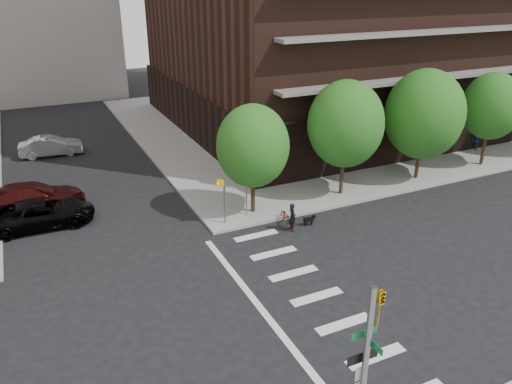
{
  "coord_description": "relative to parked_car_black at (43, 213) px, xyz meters",
  "views": [
    {
      "loc": [
        -6.9,
        -14.82,
        12.53
      ],
      "look_at": [
        3.0,
        6.0,
        2.5
      ],
      "focal_mm": 35.0,
      "sensor_mm": 36.0,
      "label": 1
    }
  ],
  "objects": [
    {
      "name": "ground",
      "position": [
        6.92,
        -11.99,
        -0.75
      ],
      "size": [
        120.0,
        120.0,
        0.0
      ],
      "primitive_type": "plane",
      "color": "black",
      "rests_on": "ground"
    },
    {
      "name": "sidewalk_ne",
      "position": [
        27.42,
        11.51,
        -0.67
      ],
      "size": [
        39.0,
        33.0,
        0.15
      ],
      "primitive_type": "cube",
      "color": "gray",
      "rests_on": "ground"
    },
    {
      "name": "crosswalk",
      "position": [
        9.13,
        -11.99,
        -0.74
      ],
      "size": [
        3.85,
        13.0,
        0.01
      ],
      "color": "silver",
      "rests_on": "ground"
    },
    {
      "name": "tree_a",
      "position": [
        10.92,
        -3.49,
        3.3
      ],
      "size": [
        4.0,
        4.0,
        5.9
      ],
      "color": "#301E11",
      "rests_on": "sidewalk_ne"
    },
    {
      "name": "tree_b",
      "position": [
        16.92,
        -3.49,
        3.8
      ],
      "size": [
        4.5,
        4.5,
        6.65
      ],
      "color": "#301E11",
      "rests_on": "sidewalk_ne"
    },
    {
      "name": "tree_c",
      "position": [
        22.92,
        -3.49,
        3.7
      ],
      "size": [
        5.0,
        5.0,
        6.8
      ],
      "color": "#301E11",
      "rests_on": "sidewalk_ne"
    },
    {
      "name": "tree_d",
      "position": [
        28.92,
        -3.49,
        3.6
      ],
      "size": [
        4.0,
        4.0,
        6.2
      ],
      "color": "#301E11",
      "rests_on": "sidewalk_ne"
    },
    {
      "name": "pedestrian_signal",
      "position": [
        9.23,
        -4.07,
        1.11
      ],
      "size": [
        2.18,
        0.67,
        2.6
      ],
      "color": "slate",
      "rests_on": "sidewalk_ne"
    },
    {
      "name": "parked_car_black",
      "position": [
        0.0,
        0.0,
        0.0
      ],
      "size": [
        2.63,
        5.44,
        1.49
      ],
      "primitive_type": "imported",
      "rotation": [
        0.0,
        0.0,
        1.54
      ],
      "color": "black",
      "rests_on": "ground"
    },
    {
      "name": "parked_car_maroon",
      "position": [
        -0.37,
        2.29,
        0.08
      ],
      "size": [
        2.77,
        5.87,
        1.65
      ],
      "primitive_type": "imported",
      "rotation": [
        0.0,
        0.0,
        1.49
      ],
      "color": "#390C0B",
      "rests_on": "ground"
    },
    {
      "name": "parked_car_silver",
      "position": [
        1.42,
        12.11,
        -0.0
      ],
      "size": [
        1.9,
        4.61,
        1.48
      ],
      "primitive_type": "imported",
      "rotation": [
        0.0,
        0.0,
        1.5
      ],
      "color": "#ACAEB5",
      "rests_on": "ground"
    },
    {
      "name": "scooter",
      "position": [
        11.98,
        -5.49,
        -0.32
      ],
      "size": [
        0.82,
        1.71,
        0.86
      ],
      "primitive_type": "imported",
      "rotation": [
        0.0,
        0.0,
        -0.16
      ],
      "color": "maroon",
      "rests_on": "ground"
    },
    {
      "name": "dog_walker",
      "position": [
        11.91,
        -6.28,
        0.04
      ],
      "size": [
        0.61,
        0.44,
        1.57
      ],
      "primitive_type": "imported",
      "rotation": [
        0.0,
        0.0,
        1.45
      ],
      "color": "black",
      "rests_on": "ground"
    },
    {
      "name": "dog",
      "position": [
        13.06,
        -6.14,
        -0.39
      ],
      "size": [
        0.68,
        0.27,
        0.56
      ],
      "rotation": [
        0.0,
        0.0,
        -0.16
      ],
      "color": "black",
      "rests_on": "ground"
    },
    {
      "name": "pedestrian_far",
      "position": [
        30.99,
        -0.99,
        0.17
      ],
      "size": [
        0.87,
        0.76,
        1.53
      ],
      "primitive_type": "imported",
      "rotation": [
        0.0,
        0.0,
        -1.3
      ],
      "color": "navy",
      "rests_on": "sidewalk_ne"
    }
  ]
}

